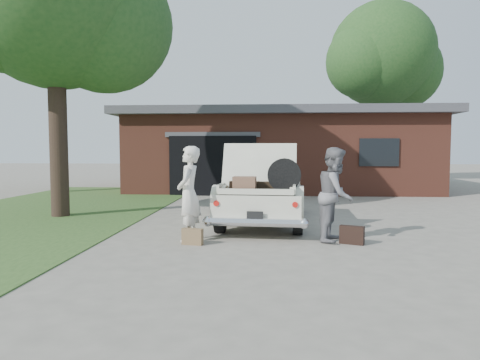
{
  "coord_description": "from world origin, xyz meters",
  "views": [
    {
      "loc": [
        0.55,
        -7.64,
        1.68
      ],
      "look_at": [
        0.0,
        0.6,
        1.1
      ],
      "focal_mm": 32.0,
      "sensor_mm": 36.0,
      "label": 1
    }
  ],
  "objects": [
    {
      "name": "house",
      "position": [
        0.98,
        11.47,
        1.67
      ],
      "size": [
        12.8,
        7.8,
        3.3
      ],
      "color": "brown",
      "rests_on": "ground"
    },
    {
      "name": "suitcase_right",
      "position": [
        2.04,
        0.02,
        0.16
      ],
      "size": [
        0.45,
        0.29,
        0.33
      ],
      "primitive_type": "cube",
      "rotation": [
        0.0,
        0.0,
        -0.41
      ],
      "color": "black",
      "rests_on": "ground"
    },
    {
      "name": "tree_right",
      "position": [
        6.61,
        15.83,
        6.44
      ],
      "size": [
        6.34,
        5.51,
        9.49
      ],
      "color": "#38281E",
      "rests_on": "ground"
    },
    {
      "name": "tree_left",
      "position": [
        -4.63,
        2.77,
        5.27
      ],
      "size": [
        5.35,
        4.65,
        7.84
      ],
      "color": "#38281E",
      "rests_on": "ground"
    },
    {
      "name": "tree_back",
      "position": [
        -7.76,
        8.84,
        7.44
      ],
      "size": [
        6.68,
        5.81,
        10.68
      ],
      "color": "#38281E",
      "rests_on": "ground"
    },
    {
      "name": "sedan",
      "position": [
        0.45,
        2.33,
        0.67
      ],
      "size": [
        2.05,
        4.66,
        1.82
      ],
      "rotation": [
        0.0,
        0.0,
        -0.07
      ],
      "color": "beige",
      "rests_on": "ground"
    },
    {
      "name": "grass_strip",
      "position": [
        -5.5,
        3.0,
        0.01
      ],
      "size": [
        6.0,
        16.0,
        0.02
      ],
      "primitive_type": "cube",
      "color": "#2D4C1E",
      "rests_on": "ground"
    },
    {
      "name": "suitcase_left",
      "position": [
        -0.79,
        -0.22,
        0.15
      ],
      "size": [
        0.39,
        0.2,
        0.29
      ],
      "primitive_type": "cube",
      "rotation": [
        0.0,
        0.0,
        -0.22
      ],
      "color": "olive",
      "rests_on": "ground"
    },
    {
      "name": "ground",
      "position": [
        0.0,
        0.0,
        0.0
      ],
      "size": [
        90.0,
        90.0,
        0.0
      ],
      "primitive_type": "plane",
      "color": "gray",
      "rests_on": "ground"
    },
    {
      "name": "woman_right",
      "position": [
        1.79,
        0.3,
        0.87
      ],
      "size": [
        0.89,
        1.01,
        1.73
      ],
      "primitive_type": "imported",
      "rotation": [
        0.0,
        0.0,
        1.24
      ],
      "color": "slate",
      "rests_on": "ground"
    },
    {
      "name": "woman_left",
      "position": [
        -0.91,
        0.11,
        0.88
      ],
      "size": [
        0.46,
        0.66,
        1.75
      ],
      "primitive_type": "imported",
      "rotation": [
        0.0,
        0.0,
        -1.63
      ],
      "color": "white",
      "rests_on": "ground"
    }
  ]
}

